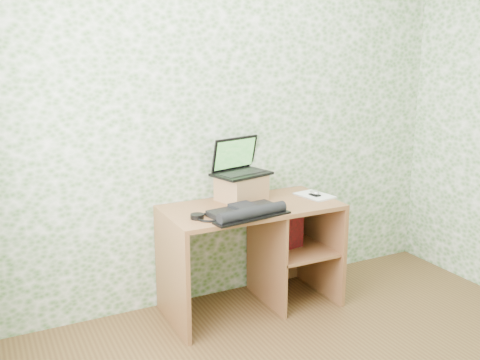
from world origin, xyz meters
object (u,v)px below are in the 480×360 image
desk (259,239)px  riser (241,188)px  laptop (239,166)px  notepad (315,196)px  keyboard (247,212)px

desk → riser: riser is taller
desk → laptop: bearing=117.4°
riser → notepad: size_ratio=1.14×
desk → riser: (-0.08, 0.12, 0.36)m
riser → keyboard: bearing=-110.8°
desk → riser: size_ratio=3.98×
riser → notepad: (0.52, -0.15, -0.08)m
desk → keyboard: keyboard is taller
notepad → desk: bearing=165.9°
laptop → notepad: laptop is taller
riser → desk: bearing=-54.9°
laptop → notepad: (0.52, -0.19, -0.23)m
riser → keyboard: 0.37m
riser → laptop: 0.16m
laptop → keyboard: (-0.13, -0.38, -0.21)m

